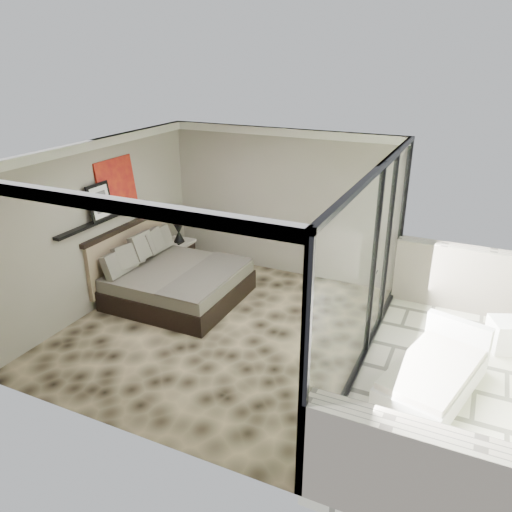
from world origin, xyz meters
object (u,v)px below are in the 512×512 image
at_px(nightstand, 179,253).
at_px(lounger, 434,375).
at_px(table_lamp, 178,220).
at_px(ottoman, 506,335).
at_px(bed, 173,280).

xyz_separation_m(nightstand, lounger, (5.23, -2.03, -0.05)).
bearing_deg(table_lamp, ottoman, -5.52).
height_order(bed, lounger, bed).
xyz_separation_m(bed, lounger, (4.50, -0.75, -0.13)).
bearing_deg(lounger, table_lamp, 173.71).
height_order(nightstand, table_lamp, table_lamp).
relative_size(bed, nightstand, 3.97).
height_order(bed, ottoman, bed).
distance_m(nightstand, ottoman, 6.10).
relative_size(ottoman, lounger, 0.24).
distance_m(nightstand, table_lamp, 0.70).
bearing_deg(nightstand, table_lamp, -24.47).
distance_m(bed, ottoman, 5.38).
relative_size(bed, lounger, 1.11).
xyz_separation_m(table_lamp, lounger, (5.19, -2.01, -0.76)).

